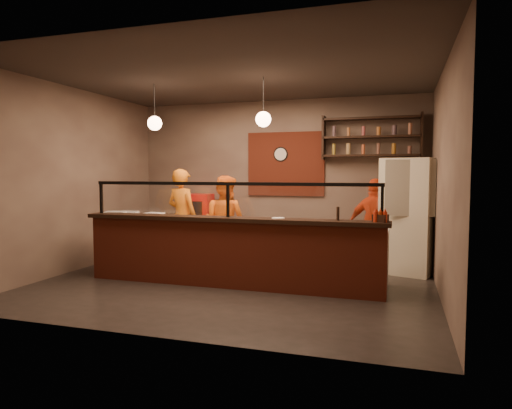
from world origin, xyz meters
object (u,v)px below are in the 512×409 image
(cook_mid, at_px, (225,222))
(cook_right, at_px, (375,225))
(condiment_caddy, at_px, (380,218))
(red_cooler, at_px, (199,224))
(pizza_dough, at_px, (284,226))
(wall_clock, at_px, (281,154))
(cook_left, at_px, (182,217))
(pepper_mill, at_px, (338,214))
(fridge, at_px, (409,216))

(cook_mid, bearing_deg, cook_right, -156.25)
(condiment_caddy, bearing_deg, cook_mid, 156.11)
(red_cooler, xyz_separation_m, pizza_dough, (2.37, -2.05, 0.27))
(wall_clock, xyz_separation_m, cook_mid, (-0.63, -1.55, -1.26))
(wall_clock, height_order, cook_mid, wall_clock)
(cook_left, distance_m, cook_right, 3.50)
(cook_left, bearing_deg, cook_mid, -170.28)
(condiment_caddy, bearing_deg, pepper_mill, 176.73)
(fridge, distance_m, condiment_caddy, 1.90)
(cook_left, bearing_deg, cook_right, -156.49)
(wall_clock, height_order, cook_left, wall_clock)
(pizza_dough, bearing_deg, condiment_caddy, -15.52)
(cook_mid, height_order, pepper_mill, cook_mid)
(wall_clock, height_order, fridge, wall_clock)
(wall_clock, bearing_deg, pepper_mill, -60.74)
(cook_mid, xyz_separation_m, fridge, (3.13, 0.65, 0.15))
(cook_left, height_order, condiment_caddy, cook_left)
(fridge, height_order, condiment_caddy, fridge)
(red_cooler, bearing_deg, wall_clock, 4.39)
(cook_mid, xyz_separation_m, cook_right, (2.58, 0.56, -0.02))
(wall_clock, relative_size, cook_mid, 0.18)
(cook_right, distance_m, fridge, 0.58)
(cook_left, height_order, pepper_mill, cook_left)
(cook_mid, height_order, cook_right, cook_mid)
(condiment_caddy, bearing_deg, pizza_dough, 164.48)
(cook_right, height_order, pepper_mill, cook_right)
(cook_right, xyz_separation_m, pepper_mill, (-0.42, -1.74, 0.34))
(cook_mid, relative_size, condiment_caddy, 9.08)
(wall_clock, relative_size, red_cooler, 0.24)
(cook_mid, height_order, fridge, fridge)
(fridge, xyz_separation_m, pizza_dough, (-1.84, -1.46, -0.08))
(cook_left, relative_size, condiment_caddy, 9.74)
(fridge, bearing_deg, wall_clock, 177.34)
(cook_mid, bearing_deg, red_cooler, -37.49)
(cook_right, xyz_separation_m, condiment_caddy, (0.15, -1.77, 0.30))
(cook_right, relative_size, condiment_caddy, 8.83)
(red_cooler, bearing_deg, pepper_mill, -42.63)
(wall_clock, relative_size, condiment_caddy, 1.63)
(pepper_mill, bearing_deg, fridge, 61.90)
(cook_right, distance_m, pizza_dough, 1.89)
(condiment_caddy, bearing_deg, fridge, 77.85)
(cook_left, xyz_separation_m, red_cooler, (-0.19, 1.14, -0.26))
(cook_mid, relative_size, fridge, 0.85)
(cook_mid, relative_size, pizza_dough, 2.94)
(wall_clock, distance_m, cook_left, 2.42)
(pizza_dough, bearing_deg, cook_mid, 147.89)
(pizza_dough, bearing_deg, cook_right, 46.72)
(fridge, distance_m, red_cooler, 4.26)
(pepper_mill, bearing_deg, cook_right, 76.29)
(cook_mid, bearing_deg, wall_clock, -100.75)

